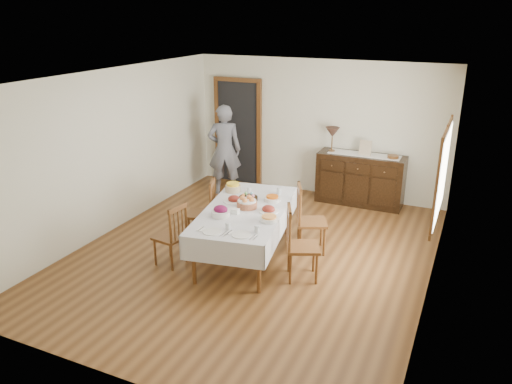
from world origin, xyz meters
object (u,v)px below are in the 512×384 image
at_px(chair_left_near, 172,234).
at_px(chair_right_near, 299,243).
at_px(chair_right_far, 308,218).
at_px(chair_left_far, 204,210).
at_px(person, 224,147).
at_px(table_lamp, 332,133).
at_px(sideboard, 360,179).
at_px(dining_table, 245,215).

relative_size(chair_left_near, chair_right_near, 0.90).
bearing_deg(chair_right_far, chair_left_far, 76.76).
relative_size(chair_left_far, chair_right_far, 0.95).
xyz_separation_m(chair_left_far, chair_right_near, (1.75, -0.52, 0.02)).
height_order(chair_left_near, person, person).
bearing_deg(table_lamp, chair_left_far, -116.33).
distance_m(chair_left_far, chair_right_far, 1.63).
xyz_separation_m(chair_left_far, sideboard, (1.84, 2.59, -0.02)).
bearing_deg(chair_left_far, chair_right_far, 80.49).
height_order(chair_right_far, sideboard, chair_right_far).
xyz_separation_m(chair_left_near, person, (-0.72, 2.96, 0.48)).
bearing_deg(dining_table, chair_right_near, -26.28).
relative_size(chair_left_near, sideboard, 0.58).
xyz_separation_m(chair_right_near, chair_right_far, (-0.15, 0.83, 0.01)).
bearing_deg(person, sideboard, 166.73).
height_order(chair_right_near, table_lamp, table_lamp).
distance_m(chair_right_far, table_lamp, 2.41).
bearing_deg(sideboard, chair_left_near, -117.85).
relative_size(sideboard, person, 0.84).
bearing_deg(person, chair_left_near, 78.80).
distance_m(dining_table, chair_left_near, 1.07).
xyz_separation_m(chair_left_near, sideboard, (1.84, 3.49, 0.01)).
bearing_deg(person, dining_table, 98.97).
bearing_deg(sideboard, chair_right_far, -96.11).
bearing_deg(dining_table, chair_left_near, -151.73).
bearing_deg(chair_right_near, chair_right_far, -13.68).
bearing_deg(chair_right_far, chair_right_near, 166.42).
bearing_deg(chair_left_far, dining_table, 52.84).
distance_m(chair_left_far, table_lamp, 2.98).
distance_m(chair_right_near, table_lamp, 3.22).
bearing_deg(dining_table, sideboard, 60.45).
relative_size(person, table_lamp, 4.11).
bearing_deg(chair_right_near, sideboard, -25.89).
relative_size(chair_left_far, chair_right_near, 0.96).
xyz_separation_m(chair_left_near, table_lamp, (1.27, 3.47, 0.84)).
bearing_deg(sideboard, chair_right_near, -91.66).
bearing_deg(chair_left_far, table_lamp, 133.26).
relative_size(dining_table, chair_right_near, 2.30).
relative_size(dining_table, table_lamp, 5.14).
bearing_deg(chair_left_near, table_lamp, 167.88).
xyz_separation_m(sideboard, person, (-2.57, -0.53, 0.47)).
relative_size(chair_left_far, sideboard, 0.62).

